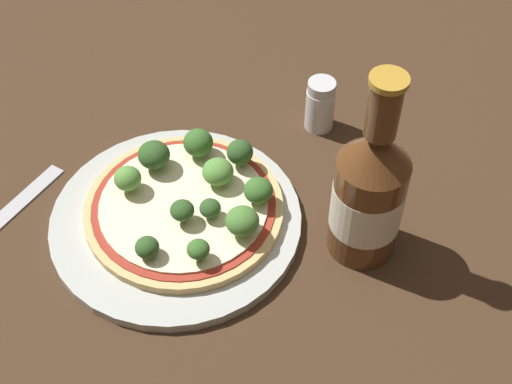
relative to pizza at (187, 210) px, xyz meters
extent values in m
plane|color=#3D2819|center=(0.00, 0.00, -0.02)|extent=(3.00, 3.00, 0.00)
cylinder|color=#B2B7B2|center=(-0.01, -0.01, -0.01)|extent=(0.27, 0.27, 0.01)
cylinder|color=tan|center=(0.00, 0.00, 0.00)|extent=(0.21, 0.21, 0.01)
cylinder|color=maroon|center=(0.00, 0.00, 0.00)|extent=(0.20, 0.20, 0.00)
cylinder|color=beige|center=(0.00, 0.00, 0.01)|extent=(0.18, 0.18, 0.00)
cylinder|color=#6B8E51|center=(-0.07, 0.01, 0.01)|extent=(0.01, 0.01, 0.01)
ellipsoid|color=#568E3D|center=(-0.07, 0.01, 0.03)|extent=(0.03, 0.03, 0.03)
cylinder|color=#6B8E51|center=(0.06, -0.02, 0.01)|extent=(0.01, 0.01, 0.01)
ellipsoid|color=#477A33|center=(0.06, -0.02, 0.03)|extent=(0.03, 0.03, 0.03)
cylinder|color=#6B8E51|center=(0.03, 0.04, 0.01)|extent=(0.01, 0.01, 0.01)
ellipsoid|color=#568E3D|center=(0.03, 0.04, 0.02)|extent=(0.03, 0.03, 0.03)
cylinder|color=#6B8E51|center=(-0.02, -0.07, 0.01)|extent=(0.01, 0.01, 0.01)
ellipsoid|color=#2D5123|center=(-0.02, -0.07, 0.02)|extent=(0.02, 0.02, 0.02)
cylinder|color=#6B8E51|center=(0.00, -0.02, 0.01)|extent=(0.01, 0.01, 0.01)
ellipsoid|color=#2D5123|center=(0.00, -0.02, 0.02)|extent=(0.02, 0.02, 0.02)
cylinder|color=#6B8E51|center=(0.03, -0.06, 0.01)|extent=(0.01, 0.01, 0.01)
ellipsoid|color=#386628|center=(0.03, -0.06, 0.02)|extent=(0.02, 0.02, 0.02)
cylinder|color=#6B8E51|center=(-0.01, 0.08, 0.01)|extent=(0.01, 0.01, 0.01)
ellipsoid|color=#386628|center=(-0.01, 0.08, 0.03)|extent=(0.03, 0.03, 0.03)
cylinder|color=#6B8E51|center=(0.04, 0.07, 0.01)|extent=(0.01, 0.01, 0.01)
ellipsoid|color=#2D5123|center=(0.04, 0.07, 0.03)|extent=(0.03, 0.03, 0.03)
cylinder|color=#6B8E51|center=(0.03, -0.01, 0.01)|extent=(0.01, 0.01, 0.01)
ellipsoid|color=#2D5123|center=(0.03, -0.01, 0.02)|extent=(0.02, 0.02, 0.02)
cylinder|color=#6B8E51|center=(0.07, 0.02, 0.01)|extent=(0.01, 0.01, 0.01)
ellipsoid|color=#386628|center=(0.07, 0.02, 0.02)|extent=(0.03, 0.03, 0.03)
cylinder|color=#6B8E51|center=(-0.05, 0.05, 0.01)|extent=(0.01, 0.01, 0.01)
ellipsoid|color=#2D5123|center=(-0.05, 0.05, 0.03)|extent=(0.04, 0.04, 0.03)
cylinder|color=#563319|center=(0.18, 0.00, 0.04)|extent=(0.07, 0.07, 0.12)
cylinder|color=beige|center=(0.18, 0.00, 0.04)|extent=(0.07, 0.07, 0.05)
cone|color=#563319|center=(0.18, 0.00, 0.12)|extent=(0.07, 0.07, 0.04)
cylinder|color=#563319|center=(0.18, 0.00, 0.17)|extent=(0.03, 0.03, 0.06)
cylinder|color=#B7892D|center=(0.18, 0.00, 0.20)|extent=(0.03, 0.03, 0.01)
cylinder|color=silver|center=(0.12, 0.17, 0.01)|extent=(0.03, 0.03, 0.05)
cylinder|color=silver|center=(0.12, 0.17, 0.04)|extent=(0.03, 0.03, 0.01)
camera|label=1|loc=(0.16, -0.46, 0.58)|focal=50.00mm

